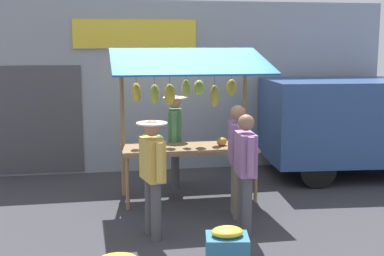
{
  "coord_description": "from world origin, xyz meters",
  "views": [
    {
      "loc": [
        1.48,
        8.34,
        2.61
      ],
      "look_at": [
        0.0,
        0.3,
        1.25
      ],
      "focal_mm": 48.96,
      "sensor_mm": 36.0,
      "label": 1
    }
  ],
  "objects_px": {
    "market_stall": "(188,106)",
    "shopper_with_shopping_bag": "(237,152)",
    "produce_crate_near": "(227,246)",
    "shopper_in_striped_shirt": "(152,169)",
    "shopper_in_grey_tee": "(245,165)",
    "parked_van": "(371,118)",
    "vendor_with_sunhat": "(175,133)"
  },
  "relations": [
    {
      "from": "market_stall",
      "to": "shopper_in_striped_shirt",
      "type": "distance_m",
      "value": 1.94
    },
    {
      "from": "vendor_with_sunhat",
      "to": "produce_crate_near",
      "type": "bearing_deg",
      "value": 12.62
    },
    {
      "from": "market_stall",
      "to": "shopper_with_shopping_bag",
      "type": "height_order",
      "value": "market_stall"
    },
    {
      "from": "market_stall",
      "to": "vendor_with_sunhat",
      "type": "distance_m",
      "value": 0.9
    },
    {
      "from": "market_stall",
      "to": "parked_van",
      "type": "distance_m",
      "value": 3.92
    },
    {
      "from": "produce_crate_near",
      "to": "shopper_in_striped_shirt",
      "type": "bearing_deg",
      "value": -52.33
    },
    {
      "from": "shopper_in_grey_tee",
      "to": "vendor_with_sunhat",
      "type": "bearing_deg",
      "value": 17.47
    },
    {
      "from": "shopper_in_grey_tee",
      "to": "shopper_in_striped_shirt",
      "type": "bearing_deg",
      "value": 91.72
    },
    {
      "from": "vendor_with_sunhat",
      "to": "shopper_in_striped_shirt",
      "type": "xyz_separation_m",
      "value": [
        0.66,
        2.36,
        -0.06
      ]
    },
    {
      "from": "shopper_with_shopping_bag",
      "to": "produce_crate_near",
      "type": "relative_size",
      "value": 2.98
    },
    {
      "from": "shopper_in_grey_tee",
      "to": "produce_crate_near",
      "type": "height_order",
      "value": "shopper_in_grey_tee"
    },
    {
      "from": "shopper_with_shopping_bag",
      "to": "vendor_with_sunhat",
      "type": "bearing_deg",
      "value": 28.0
    },
    {
      "from": "shopper_in_grey_tee",
      "to": "market_stall",
      "type": "bearing_deg",
      "value": 19.62
    },
    {
      "from": "shopper_in_grey_tee",
      "to": "parked_van",
      "type": "relative_size",
      "value": 0.36
    },
    {
      "from": "vendor_with_sunhat",
      "to": "shopper_with_shopping_bag",
      "type": "bearing_deg",
      "value": 31.36
    },
    {
      "from": "shopper_in_striped_shirt",
      "to": "parked_van",
      "type": "xyz_separation_m",
      "value": [
        -4.56,
        -2.55,
        0.19
      ]
    },
    {
      "from": "market_stall",
      "to": "produce_crate_near",
      "type": "distance_m",
      "value": 3.0
    },
    {
      "from": "shopper_in_striped_shirt",
      "to": "shopper_with_shopping_bag",
      "type": "distance_m",
      "value": 1.45
    },
    {
      "from": "shopper_with_shopping_bag",
      "to": "parked_van",
      "type": "distance_m",
      "value": 3.79
    },
    {
      "from": "shopper_in_striped_shirt",
      "to": "shopper_with_shopping_bag",
      "type": "height_order",
      "value": "shopper_with_shopping_bag"
    },
    {
      "from": "produce_crate_near",
      "to": "vendor_with_sunhat",
      "type": "bearing_deg",
      "value": -88.12
    },
    {
      "from": "shopper_with_shopping_bag",
      "to": "market_stall",
      "type": "bearing_deg",
      "value": 34.83
    },
    {
      "from": "produce_crate_near",
      "to": "market_stall",
      "type": "bearing_deg",
      "value": -89.89
    },
    {
      "from": "produce_crate_near",
      "to": "shopper_in_grey_tee",
      "type": "bearing_deg",
      "value": -117.15
    },
    {
      "from": "shopper_with_shopping_bag",
      "to": "produce_crate_near",
      "type": "height_order",
      "value": "shopper_with_shopping_bag"
    },
    {
      "from": "shopper_in_striped_shirt",
      "to": "produce_crate_near",
      "type": "xyz_separation_m",
      "value": [
        -0.77,
        1.0,
        -0.73
      ]
    },
    {
      "from": "shopper_in_grey_tee",
      "to": "parked_van",
      "type": "distance_m",
      "value": 4.19
    },
    {
      "from": "vendor_with_sunhat",
      "to": "shopper_with_shopping_bag",
      "type": "xyz_separation_m",
      "value": [
        -0.66,
        1.76,
        -0.01
      ]
    },
    {
      "from": "market_stall",
      "to": "vendor_with_sunhat",
      "type": "relative_size",
      "value": 1.5
    },
    {
      "from": "shopper_with_shopping_bag",
      "to": "parked_van",
      "type": "xyz_separation_m",
      "value": [
        -3.24,
        -1.96,
        0.14
      ]
    },
    {
      "from": "shopper_in_striped_shirt",
      "to": "market_stall",
      "type": "bearing_deg",
      "value": -36.76
    },
    {
      "from": "vendor_with_sunhat",
      "to": "shopper_in_striped_shirt",
      "type": "relative_size",
      "value": 1.05
    }
  ]
}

